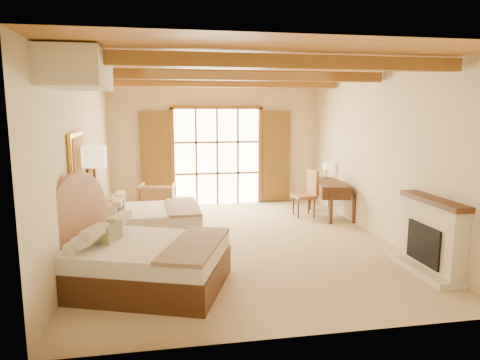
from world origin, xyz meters
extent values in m
plane|color=#CDB98B|center=(0.00, 0.00, 0.00)|extent=(7.00, 7.00, 0.00)
plane|color=beige|center=(0.00, 3.50, 1.60)|extent=(5.50, 0.00, 5.50)
plane|color=beige|center=(-2.75, 0.00, 1.60)|extent=(0.00, 7.00, 7.00)
plane|color=beige|center=(2.75, 0.00, 1.60)|extent=(0.00, 7.00, 7.00)
plane|color=#B97333|center=(0.00, 0.00, 3.20)|extent=(7.00, 7.00, 0.00)
cube|color=white|center=(0.00, 3.46, 1.25)|extent=(2.20, 0.02, 2.50)
cube|color=brown|center=(-1.60, 3.43, 1.25)|extent=(0.75, 0.06, 2.40)
cube|color=brown|center=(1.60, 3.43, 1.25)|extent=(0.75, 0.06, 2.40)
cube|color=beige|center=(2.62, -2.00, 0.55)|extent=(0.25, 1.30, 1.10)
cube|color=black|center=(2.55, -2.00, 0.45)|extent=(0.18, 0.80, 0.60)
cube|color=beige|center=(2.53, -2.00, 0.05)|extent=(0.45, 1.40, 0.10)
cube|color=#4F281B|center=(2.61, -2.00, 1.12)|extent=(0.30, 1.40, 0.08)
cube|color=gold|center=(-2.71, -0.75, 1.75)|extent=(0.05, 0.95, 0.75)
cube|color=#BC742E|center=(-2.68, -0.75, 1.75)|extent=(0.02, 0.82, 0.62)
cube|color=beige|center=(-2.40, -2.00, 2.95)|extent=(0.70, 1.40, 0.45)
cube|color=#4F281B|center=(-1.67, -1.81, 0.21)|extent=(2.54, 2.23, 0.41)
cube|color=white|center=(-1.67, -1.81, 0.53)|extent=(2.49, 2.18, 0.23)
cube|color=#8F755C|center=(-0.95, -1.81, 0.65)|extent=(1.15, 1.75, 0.05)
cube|color=gray|center=(-2.16, -1.81, 0.76)|extent=(0.26, 0.45, 0.25)
cube|color=#4F281B|center=(-1.72, 0.48, 0.19)|extent=(2.04, 1.57, 0.39)
cube|color=white|center=(-1.72, 0.48, 0.50)|extent=(2.00, 1.54, 0.21)
cube|color=#8F755C|center=(-1.05, 0.48, 0.61)|extent=(0.65, 1.56, 0.05)
cube|color=gray|center=(-2.19, 0.48, 0.72)|extent=(0.13, 0.41, 0.23)
cube|color=#4F281B|center=(-2.50, -0.85, 0.31)|extent=(0.60, 0.60, 0.62)
cylinder|color=#362A16|center=(-2.50, -0.49, 0.02)|extent=(0.27, 0.27, 0.03)
cylinder|color=#362A16|center=(-2.50, -0.49, 0.83)|extent=(0.04, 0.04, 1.61)
cylinder|color=#FFE3AB|center=(-2.50, -0.49, 1.72)|extent=(0.40, 0.40, 0.33)
imported|color=#A57445|center=(-1.56, 2.44, 0.39)|extent=(0.92, 0.94, 0.77)
cube|color=tan|center=(-1.09, 2.24, 0.21)|extent=(0.67, 0.67, 0.42)
cube|color=#4F281B|center=(2.46, 1.65, 0.79)|extent=(0.95, 1.63, 0.05)
cube|color=#4F281B|center=(2.46, 1.65, 0.65)|extent=(0.92, 1.58, 0.24)
cube|color=brown|center=(1.83, 1.74, 0.48)|extent=(0.54, 0.54, 0.06)
cube|color=brown|center=(2.04, 1.74, 0.80)|extent=(0.12, 0.48, 0.59)
cylinder|color=#362A16|center=(2.54, 2.15, 0.83)|extent=(0.12, 0.12, 0.02)
cylinder|color=#362A16|center=(2.54, 2.15, 0.97)|extent=(0.02, 0.02, 0.27)
cylinder|color=#FFE3AB|center=(2.54, 2.15, 1.13)|extent=(0.19, 0.19, 0.16)
camera|label=1|loc=(-1.37, -7.68, 2.45)|focal=32.00mm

